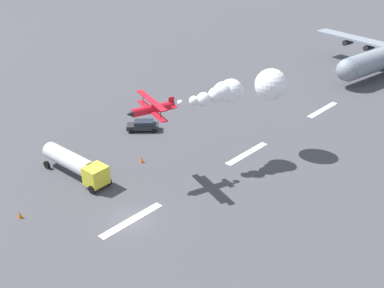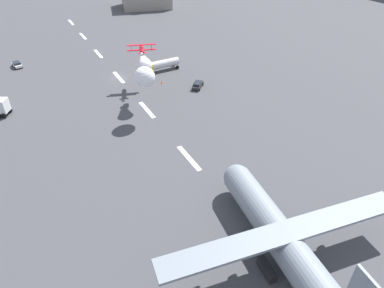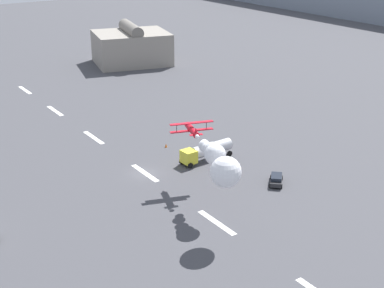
% 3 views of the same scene
% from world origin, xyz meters
% --- Properties ---
extents(ground_plane, '(440.00, 440.00, 0.00)m').
position_xyz_m(ground_plane, '(0.00, 0.00, 0.00)').
color(ground_plane, '#424247').
rests_on(ground_plane, ground).
extents(runway_stripe_0, '(8.00, 0.90, 0.01)m').
position_xyz_m(runway_stripe_0, '(-59.59, 0.00, 0.01)').
color(runway_stripe_0, white).
rests_on(runway_stripe_0, ground).
extents(runway_stripe_1, '(8.00, 0.90, 0.01)m').
position_xyz_m(runway_stripe_1, '(-39.73, 0.00, 0.01)').
color(runway_stripe_1, white).
rests_on(runway_stripe_1, ground).
extents(runway_stripe_2, '(8.00, 0.90, 0.01)m').
position_xyz_m(runway_stripe_2, '(-19.86, 0.00, 0.01)').
color(runway_stripe_2, white).
rests_on(runway_stripe_2, ground).
extents(runway_stripe_3, '(8.00, 0.90, 0.01)m').
position_xyz_m(runway_stripe_3, '(0.00, 0.00, 0.01)').
color(runway_stripe_3, white).
rests_on(runway_stripe_3, ground).
extents(runway_stripe_4, '(8.00, 0.90, 0.01)m').
position_xyz_m(runway_stripe_4, '(19.86, 0.00, 0.01)').
color(runway_stripe_4, white).
rests_on(runway_stripe_4, ground).
extents(runway_stripe_5, '(8.00, 0.90, 0.01)m').
position_xyz_m(runway_stripe_5, '(39.73, 0.00, 0.01)').
color(runway_stripe_5, white).
rests_on(runway_stripe_5, ground).
extents(cargo_transport_plane, '(27.63, 31.75, 11.31)m').
position_xyz_m(cargo_transport_plane, '(62.74, 0.44, 3.42)').
color(cargo_transport_plane, gray).
rests_on(cargo_transport_plane, ground).
extents(stunt_biplane_red, '(20.50, 10.69, 4.09)m').
position_xyz_m(stunt_biplane_red, '(19.37, 0.37, 9.07)').
color(stunt_biplane_red, red).
extents(fuel_tanker_truck, '(3.18, 10.16, 2.90)m').
position_xyz_m(fuel_tanker_truck, '(1.24, 11.55, 1.75)').
color(fuel_tanker_truck, yellow).
rests_on(fuel_tanker_truck, ground).
extents(followme_car_yellow, '(4.49, 2.60, 1.52)m').
position_xyz_m(followme_car_yellow, '(-19.96, -22.72, 0.81)').
color(followme_car_yellow, white).
rests_on(followme_car_yellow, ground).
extents(airport_staff_sedan, '(4.54, 4.48, 1.52)m').
position_xyz_m(airport_staff_sedan, '(15.24, 15.21, 0.81)').
color(airport_staff_sedan, '#262628').
rests_on(airport_staff_sedan, ground).
extents(traffic_cone_near, '(0.44, 0.44, 0.75)m').
position_xyz_m(traffic_cone_near, '(-7.72, 8.89, 0.38)').
color(traffic_cone_near, orange).
rests_on(traffic_cone_near, ground).
extents(traffic_cone_far, '(0.44, 0.44, 0.75)m').
position_xyz_m(traffic_cone_far, '(8.86, 8.39, 0.38)').
color(traffic_cone_far, orange).
rests_on(traffic_cone_far, ground).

